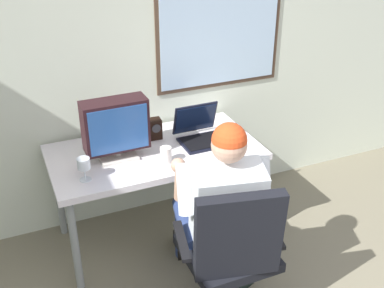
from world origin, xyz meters
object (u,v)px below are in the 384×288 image
coffee_mug (166,155)px  laptop (200,131)px  crt_monitor (115,126)px  wine_glass (84,165)px  desk_speaker (155,129)px  office_chair (232,248)px  desk (155,158)px  person_seated (220,206)px

coffee_mug → laptop: bearing=32.2°
crt_monitor → wine_glass: 0.34m
crt_monitor → desk_speaker: bearing=28.3°
crt_monitor → laptop: bearing=3.1°
desk_speaker → coffee_mug: 0.35m
office_chair → laptop: bearing=76.6°
office_chair → wine_glass: bearing=131.7°
desk → crt_monitor: 0.39m
desk → laptop: 0.37m
person_seated → laptop: bearing=75.8°
office_chair → wine_glass: size_ratio=6.51×
laptop → desk_speaker: size_ratio=2.20×
crt_monitor → person_seated: bearing=-55.7°
desk_speaker → person_seated: bearing=-81.8°
office_chair → coffee_mug: size_ratio=9.16×
laptop → desk: bearing=-176.7°
person_seated → desk_speaker: person_seated is taller
laptop → desk_speaker: (-0.28, 0.14, 0.01)m
coffee_mug → office_chair: bearing=-81.3°
office_chair → wine_glass: office_chair is taller
person_seated → wine_glass: 0.84m
wine_glass → coffee_mug: (0.52, 0.01, -0.05)m
office_chair → laptop: size_ratio=2.99×
desk → office_chair: 0.93m
coffee_mug → desk_speaker: bearing=82.2°
crt_monitor → coffee_mug: 0.37m
laptop → office_chair: bearing=-103.4°
office_chair → desk_speaker: size_ratio=6.60×
crt_monitor → coffee_mug: bearing=-33.3°
office_chair → person_seated: 0.29m
desk → wine_glass: (-0.51, -0.20, 0.17)m
office_chair → crt_monitor: bearing=112.9°
wine_glass → desk_speaker: size_ratio=1.01×
laptop → coffee_mug: (-0.33, -0.21, -0.01)m
desk → coffee_mug: (0.01, -0.19, 0.12)m
person_seated → laptop: (0.17, 0.67, 0.16)m
laptop → wine_glass: (-0.86, -0.22, 0.04)m
desk → person_seated: (0.18, -0.65, -0.02)m
desk_speaker → laptop: bearing=-25.9°
desk → crt_monitor: size_ratio=3.39×
office_chair → laptop: laptop is taller
desk → coffee_mug: bearing=-86.1°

